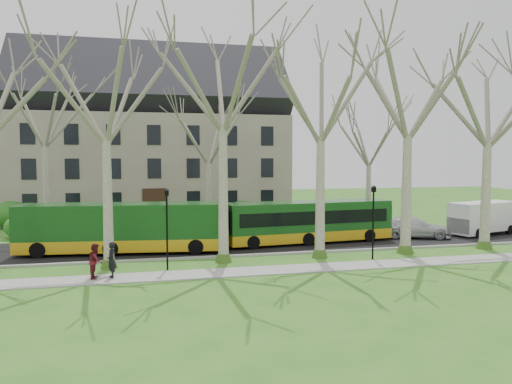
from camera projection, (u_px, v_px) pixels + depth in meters
ground at (270, 261)px, 29.13m from camera, size 120.00×120.00×0.00m
sidewalk at (283, 270)px, 26.70m from camera, size 70.00×2.00×0.06m
road at (250, 244)px, 34.46m from camera, size 80.00×8.00×0.06m
curb at (264, 255)px, 30.58m from camera, size 80.00×0.25×0.14m
building at (152, 137)px, 50.45m from camera, size 26.50×12.20×16.00m
tree_row_verge at (269, 141)px, 28.92m from camera, size 49.00×7.00×14.00m
tree_row_far at (218, 157)px, 39.07m from camera, size 33.00×7.00×12.00m
lamp_row at (275, 219)px, 27.98m from camera, size 36.22×0.22×4.30m
hedges at (173, 217)px, 41.57m from camera, size 30.60×8.60×2.00m
bus_lead at (124, 227)px, 31.21m from camera, size 12.97×4.15×3.19m
bus_follow at (309, 221)px, 34.85m from camera, size 12.08×3.67×2.97m
sedan at (414, 227)px, 37.04m from camera, size 5.66×3.78×1.52m
van_a at (483, 218)px, 38.52m from camera, size 6.09×3.50×2.51m
pedestrian_a at (111, 260)px, 24.76m from camera, size 0.56×0.73×1.78m
pedestrian_b at (96, 261)px, 24.65m from camera, size 0.70×0.87×1.72m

